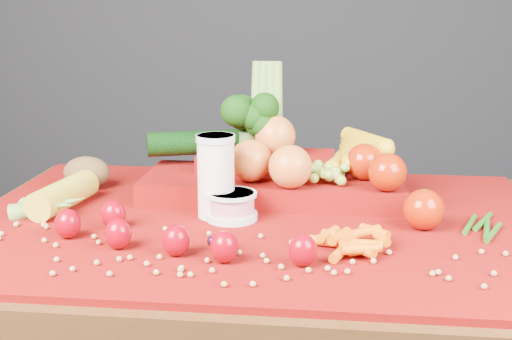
# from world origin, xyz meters

# --- Properties ---
(table) EXTENTS (1.10, 0.80, 0.75)m
(table) POSITION_xyz_m (0.00, 0.00, 0.66)
(table) COLOR #361C0C
(table) RESTS_ON ground
(red_cloth) EXTENTS (1.05, 0.75, 0.01)m
(red_cloth) POSITION_xyz_m (0.00, 0.00, 0.76)
(red_cloth) COLOR #6A0C03
(red_cloth) RESTS_ON table
(milk_glass) EXTENTS (0.07, 0.07, 0.15)m
(milk_glass) POSITION_xyz_m (-0.07, 0.01, 0.84)
(milk_glass) COLOR white
(milk_glass) RESTS_ON red_cloth
(yogurt_bowl) EXTENTS (0.09, 0.09, 0.05)m
(yogurt_bowl) POSITION_xyz_m (-0.04, -0.01, 0.79)
(yogurt_bowl) COLOR silver
(yogurt_bowl) RESTS_ON red_cloth
(strawberry_scatter) EXTENTS (0.44, 0.18, 0.05)m
(strawberry_scatter) POSITION_xyz_m (-0.13, -0.17, 0.79)
(strawberry_scatter) COLOR #9B0008
(strawberry_scatter) RESTS_ON red_cloth
(dark_grape_cluster) EXTENTS (0.06, 0.05, 0.03)m
(dark_grape_cluster) POSITION_xyz_m (-0.03, -0.17, 0.78)
(dark_grape_cluster) COLOR black
(dark_grape_cluster) RESTS_ON red_cloth
(soybean_scatter) EXTENTS (0.84, 0.24, 0.01)m
(soybean_scatter) POSITION_xyz_m (0.00, -0.20, 0.77)
(soybean_scatter) COLOR #AE8B4B
(soybean_scatter) RESTS_ON red_cloth
(corn_ear) EXTENTS (0.21, 0.25, 0.06)m
(corn_ear) POSITION_xyz_m (-0.38, -0.01, 0.78)
(corn_ear) COLOR gold
(corn_ear) RESTS_ON red_cloth
(potato) EXTENTS (0.10, 0.07, 0.07)m
(potato) POSITION_xyz_m (-0.38, 0.17, 0.80)
(potato) COLOR #533A20
(potato) RESTS_ON red_cloth
(baby_carrot_pile) EXTENTS (0.17, 0.17, 0.03)m
(baby_carrot_pile) POSITION_xyz_m (0.18, -0.15, 0.78)
(baby_carrot_pile) COLOR #D95F07
(baby_carrot_pile) RESTS_ON red_cloth
(green_bean_pile) EXTENTS (0.14, 0.12, 0.01)m
(green_bean_pile) POSITION_xyz_m (0.40, -0.01, 0.77)
(green_bean_pile) COLOR #215613
(green_bean_pile) RESTS_ON red_cloth
(produce_mound) EXTENTS (0.60, 0.36, 0.27)m
(produce_mound) POSITION_xyz_m (0.04, 0.16, 0.82)
(produce_mound) COLOR #6A0C03
(produce_mound) RESTS_ON red_cloth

